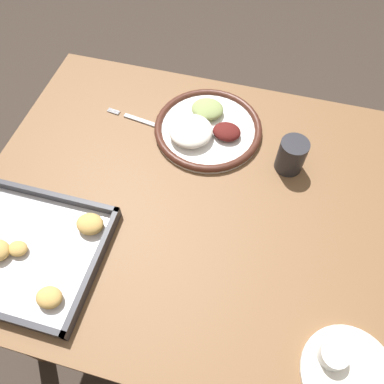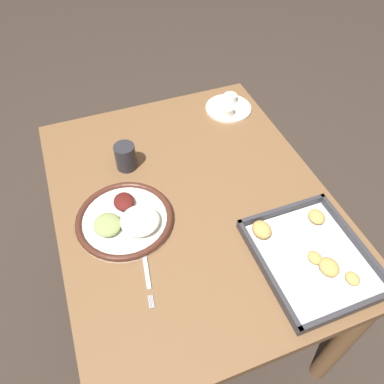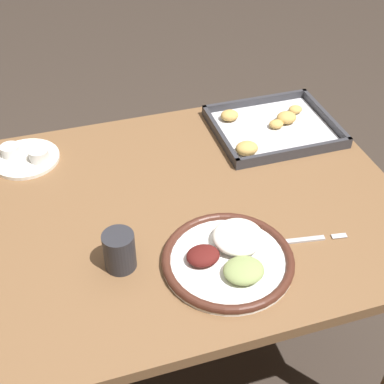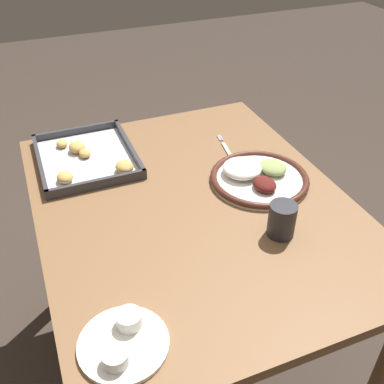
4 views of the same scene
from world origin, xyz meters
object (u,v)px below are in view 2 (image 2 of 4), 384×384
dinner_plate (126,219)px  baking_tray (310,254)px  fork (146,267)px  drinking_cup (126,157)px  saucer_plate (228,107)px

dinner_plate → baking_tray: (0.29, 0.44, -0.00)m
fork → baking_tray: 0.45m
fork → drinking_cup: size_ratio=2.36×
baking_tray → drinking_cup: drinking_cup is taller
saucer_plate → baking_tray: 0.69m
saucer_plate → drinking_cup: (0.17, -0.45, 0.03)m
saucer_plate → fork: bearing=-41.4°
fork → baking_tray: size_ratio=0.62×
fork → baking_tray: (0.12, 0.43, 0.01)m
fork → baking_tray: bearing=82.5°
dinner_plate → fork: 0.17m
baking_tray → fork: bearing=-106.1°
fork → drinking_cup: 0.40m
fork → drinking_cup: (-0.39, 0.05, 0.04)m
dinner_plate → fork: size_ratio=1.36×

